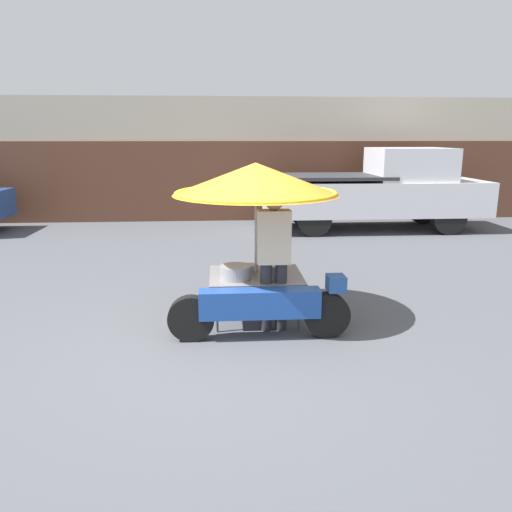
# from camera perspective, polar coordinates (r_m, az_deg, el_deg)

# --- Properties ---
(ground_plane) EXTENTS (36.00, 36.00, 0.00)m
(ground_plane) POSITION_cam_1_polar(r_m,az_deg,el_deg) (5.69, -3.41, -9.99)
(ground_plane) COLOR #4C4F54
(shopfront_building) EXTENTS (28.00, 2.06, 3.29)m
(shopfront_building) POSITION_cam_1_polar(r_m,az_deg,el_deg) (14.70, -4.01, 11.04)
(shopfront_building) COLOR #B2A893
(shopfront_building) RESTS_ON ground
(vendor_motorcycle_cart) EXTENTS (2.09, 2.00, 1.97)m
(vendor_motorcycle_cart) POSITION_cam_1_polar(r_m,az_deg,el_deg) (5.99, 0.04, 6.71)
(vendor_motorcycle_cart) COLOR black
(vendor_motorcycle_cart) RESTS_ON ground
(vendor_person) EXTENTS (0.38, 0.22, 1.67)m
(vendor_person) POSITION_cam_1_polar(r_m,az_deg,el_deg) (5.80, 2.05, 0.31)
(vendor_person) COLOR #2D2D33
(vendor_person) RESTS_ON ground
(pickup_truck) EXTENTS (5.36, 1.82, 2.00)m
(pickup_truck) POSITION_cam_1_polar(r_m,az_deg,el_deg) (12.73, 13.93, 7.28)
(pickup_truck) COLOR black
(pickup_truck) RESTS_ON ground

